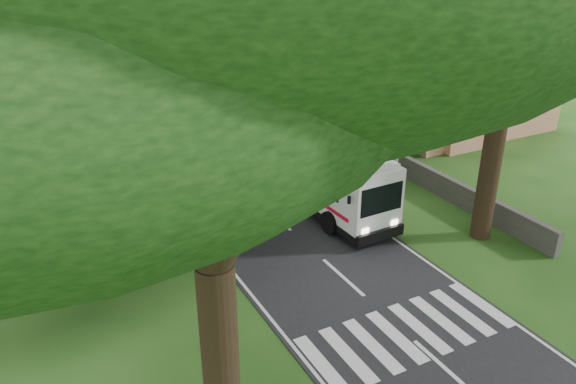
% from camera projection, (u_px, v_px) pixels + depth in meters
% --- Properties ---
extents(ground, '(140.00, 140.00, 0.00)m').
position_uv_depth(ground, '(372.00, 303.00, 21.15)').
color(ground, '#1C4413').
rests_on(ground, ground).
extents(road, '(8.00, 120.00, 0.04)m').
position_uv_depth(road, '(173.00, 125.00, 41.28)').
color(road, black).
rests_on(road, ground).
extents(crosswalk, '(8.00, 3.00, 0.01)m').
position_uv_depth(crosswalk, '(405.00, 334.00, 19.54)').
color(crosswalk, silver).
rests_on(crosswalk, ground).
extents(property_wall, '(0.35, 50.00, 1.20)m').
position_uv_depth(property_wall, '(287.00, 105.00, 44.06)').
color(property_wall, '#383533').
rests_on(property_wall, ground).
extents(church, '(14.00, 24.00, 11.60)m').
position_uv_depth(church, '(401.00, 45.00, 44.07)').
color(church, tan).
rests_on(church, ground).
extents(pole_near, '(1.60, 0.24, 8.00)m').
position_uv_depth(pole_near, '(398.00, 132.00, 26.59)').
color(pole_near, gray).
rests_on(pole_near, ground).
extents(pole_mid, '(1.60, 0.24, 8.00)m').
position_uv_depth(pole_mid, '(234.00, 59.00, 42.70)').
color(pole_mid, gray).
rests_on(pole_mid, ground).
extents(pole_far, '(1.60, 0.24, 8.00)m').
position_uv_depth(pole_far, '(160.00, 26.00, 58.81)').
color(pole_far, gray).
rests_on(pole_far, ground).
extents(coach_bus, '(3.20, 12.27, 3.59)m').
position_uv_depth(coach_bus, '(307.00, 162.00, 29.19)').
color(coach_bus, white).
rests_on(coach_bus, ground).
extents(distant_car_a, '(2.76, 4.27, 1.35)m').
position_uv_depth(distant_car_a, '(97.00, 85.00, 49.67)').
color(distant_car_a, '#A5A4A9').
rests_on(distant_car_a, road).
extents(distant_car_c, '(2.41, 4.28, 1.17)m').
position_uv_depth(distant_car_c, '(103.00, 51.00, 64.93)').
color(distant_car_c, maroon).
rests_on(distant_car_c, road).
extents(pedestrian, '(0.52, 0.73, 1.88)m').
position_uv_depth(pedestrian, '(107.00, 193.00, 28.00)').
color(pedestrian, black).
rests_on(pedestrian, ground).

